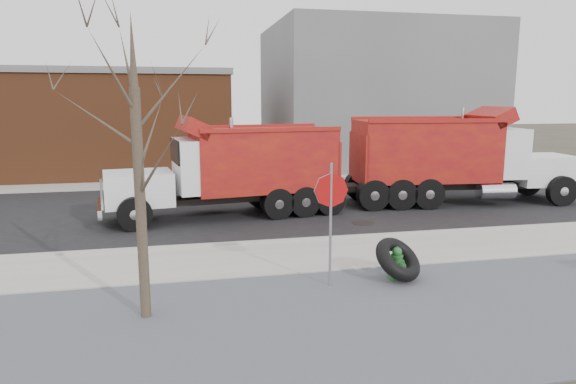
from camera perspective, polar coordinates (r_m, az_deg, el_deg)
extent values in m
plane|color=#383328|center=(12.35, 0.34, -7.68)|extent=(120.00, 120.00, 0.00)
cube|color=slate|center=(9.19, 5.19, -14.16)|extent=(60.00, 5.00, 0.03)
cube|color=#9E9B93|center=(12.58, 0.09, -7.21)|extent=(60.00, 2.50, 0.06)
cube|color=#9E9B93|center=(13.79, -1.06, -5.52)|extent=(60.00, 0.15, 0.11)
cube|color=black|center=(18.35, -3.90, -1.70)|extent=(60.00, 9.40, 0.02)
cube|color=#9E9B93|center=(23.91, -5.87, 1.12)|extent=(60.00, 2.00, 0.06)
cube|color=slate|center=(31.65, 9.43, 10.48)|extent=(12.00, 10.00, 8.00)
cube|color=brown|center=(29.47, -26.96, 6.62)|extent=(20.00, 8.00, 5.00)
cube|color=slate|center=(29.47, -27.38, 11.76)|extent=(20.20, 8.20, 0.30)
cylinder|color=#382D23|center=(9.08, -16.06, -1.62)|extent=(0.18, 0.18, 4.00)
cone|color=#382D23|center=(8.94, -16.91, 14.93)|extent=(0.14, 0.14, 1.20)
cylinder|color=#245F2D|center=(11.37, 11.92, -9.39)|extent=(0.39, 0.39, 0.05)
cylinder|color=#245F2D|center=(11.28, 11.97, -8.12)|extent=(0.20, 0.20, 0.53)
cylinder|color=#245F2D|center=(11.21, 12.01, -6.97)|extent=(0.26, 0.26, 0.04)
sphere|color=#245F2D|center=(11.19, 12.03, -6.54)|extent=(0.21, 0.21, 0.21)
cylinder|color=#245F2D|center=(11.16, 12.04, -6.10)|extent=(0.04, 0.04, 0.05)
cylinder|color=#245F2D|center=(11.15, 11.47, -7.90)|extent=(0.14, 0.13, 0.10)
cylinder|color=#245F2D|center=(11.37, 12.48, -7.58)|extent=(0.14, 0.13, 0.10)
cylinder|color=#245F2D|center=(11.17, 12.56, -8.00)|extent=(0.16, 0.15, 0.13)
torus|color=black|center=(11.18, 12.12, -7.32)|extent=(1.44, 1.42, 0.94)
cylinder|color=gray|center=(10.40, 4.75, -3.80)|extent=(0.06, 0.06, 2.57)
cylinder|color=#A40B0C|center=(10.24, 4.81, 0.19)|extent=(0.70, 0.04, 0.70)
cube|color=black|center=(20.04, 18.14, 0.72)|extent=(8.44, 1.62, 0.22)
cube|color=white|center=(21.58, 26.25, 2.26)|extent=(2.33, 2.10, 1.08)
cube|color=silver|center=(22.18, 28.57, 2.26)|extent=(0.22, 1.72, 0.98)
cube|color=white|center=(20.53, 21.94, 4.16)|extent=(1.77, 2.39, 1.77)
cube|color=black|center=(20.86, 23.85, 5.47)|extent=(0.23, 1.96, 0.79)
cube|color=#9E230D|center=(19.36, 14.92, 4.52)|extent=(5.11, 2.79, 2.16)
cylinder|color=silver|center=(20.93, 18.75, 5.67)|extent=(0.15, 0.15, 2.36)
cylinder|color=black|center=(22.65, 25.10, 1.05)|extent=(1.10, 0.39, 1.08)
cylinder|color=black|center=(20.91, 28.14, 0.11)|extent=(1.10, 0.39, 1.08)
cylinder|color=black|center=(20.03, 10.61, 0.76)|extent=(1.10, 0.39, 1.08)
cylinder|color=black|center=(18.27, 12.37, -0.21)|extent=(1.10, 0.39, 1.08)
cube|color=black|center=(16.90, -6.60, -0.66)|extent=(7.51, 1.81, 0.20)
cube|color=white|center=(16.41, -16.29, 0.42)|extent=(2.24, 2.04, 1.01)
cube|color=silver|center=(16.38, -20.02, 0.19)|extent=(0.28, 1.59, 0.91)
cube|color=white|center=(16.54, -9.82, 3.00)|extent=(1.74, 2.28, 1.65)
cube|color=black|center=(16.38, -12.46, 4.44)|extent=(0.30, 1.82, 0.73)
cube|color=#9E230D|center=(17.03, -2.78, 3.65)|extent=(4.83, 2.80, 2.01)
cylinder|color=silver|center=(15.82, -6.26, 4.26)|extent=(0.14, 0.14, 2.19)
cylinder|color=black|center=(15.54, -16.67, -2.37)|extent=(1.03, 0.41, 1.01)
cylinder|color=black|center=(17.48, -17.07, -1.02)|extent=(1.03, 0.41, 1.01)
cylinder|color=black|center=(16.78, 1.73, -1.03)|extent=(1.03, 0.41, 1.01)
cylinder|color=black|center=(18.39, -0.29, -0.02)|extent=(1.03, 0.41, 1.01)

